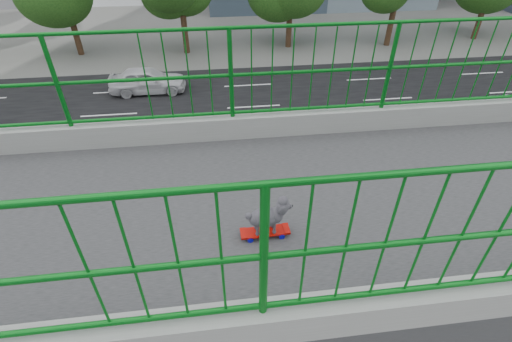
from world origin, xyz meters
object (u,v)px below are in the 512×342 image
Objects in this scene: car_4 at (147,80)px; car_0 at (86,238)px; poodle at (268,216)px; car_6 at (98,178)px; skateboard at (265,232)px; car_1 at (481,149)px.

car_0 is at bearing 177.55° from car_4.
car_6 is (-9.64, -5.15, -6.50)m from poodle.
skateboard is 12.60m from car_6.
poodle is at bearing 36.91° from car_0.
car_4 is at bearing 177.55° from car_0.
skateboard is 15.89m from car_1.
car_0 is 12.81m from car_4.
car_0 is 1.00× the size of car_4.
poodle is 0.09× the size of car_1.
car_1 is 16.11m from car_6.
skateboard reaches higher than car_4.
car_1 is at bearing 129.57° from poodle.
car_1 is 1.09× the size of car_4.
poodle is at bearing 90.00° from skateboard.
car_1 is (-9.64, 10.98, -6.24)m from skateboard.
car_4 is at bearing -122.19° from car_1.
car_1 is 0.90× the size of car_6.
skateboard is 0.10× the size of car_4.
car_6 is at bearing 174.87° from car_4.
car_6 is at bearing -174.37° from car_0.
skateboard is 0.10× the size of car_1.
car_1 reaches higher than car_6.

